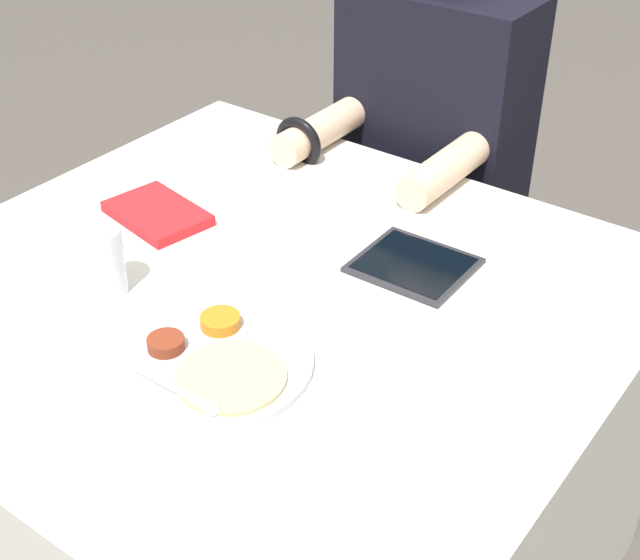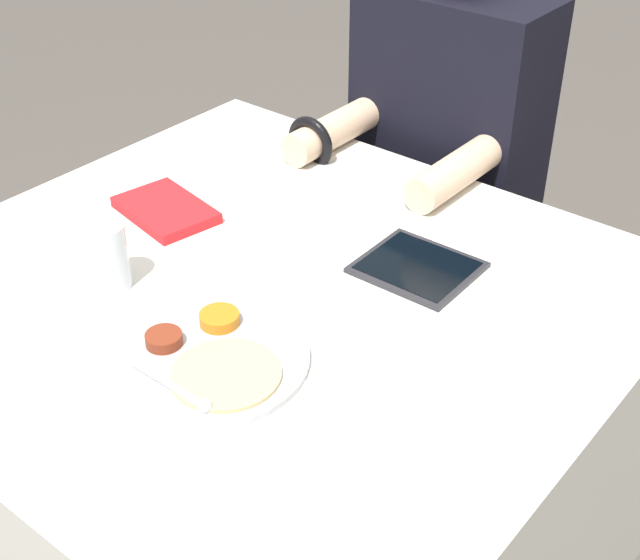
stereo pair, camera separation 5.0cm
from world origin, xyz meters
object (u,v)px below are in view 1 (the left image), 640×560
at_px(thali_tray, 211,361).
at_px(drinking_glass, 104,261).
at_px(red_notebook, 157,214).
at_px(person_diner, 427,200).
at_px(tablet_device, 414,265).

bearing_deg(thali_tray, drinking_glass, 171.02).
height_order(red_notebook, person_diner, person_diner).
bearing_deg(drinking_glass, thali_tray, -8.98).
xyz_separation_m(thali_tray, drinking_glass, (-0.26, 0.04, 0.05)).
distance_m(red_notebook, person_diner, 0.68).
bearing_deg(red_notebook, person_diner, 71.82).
bearing_deg(tablet_device, thali_tray, -104.19).
height_order(thali_tray, tablet_device, thali_tray).
height_order(tablet_device, person_diner, person_diner).
relative_size(red_notebook, tablet_device, 1.10).
distance_m(red_notebook, tablet_device, 0.48).
distance_m(thali_tray, person_diner, 0.91).
distance_m(thali_tray, tablet_device, 0.40).
relative_size(thali_tray, drinking_glass, 2.64).
relative_size(person_diner, drinking_glass, 10.65).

